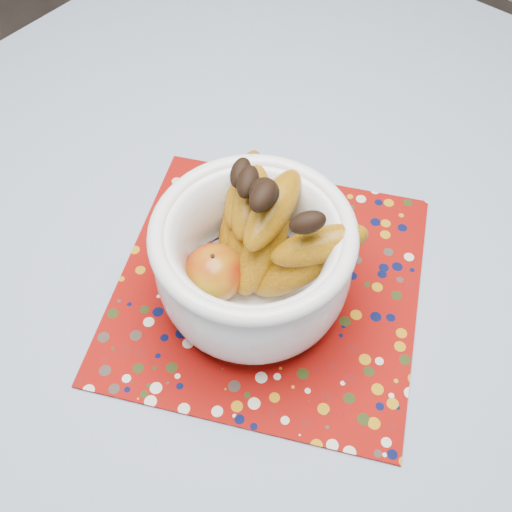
% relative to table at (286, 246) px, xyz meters
% --- Properties ---
extents(table, '(1.20, 1.20, 0.75)m').
position_rel_table_xyz_m(table, '(0.00, 0.00, 0.00)').
color(table, brown).
rests_on(table, ground).
extents(tablecloth, '(1.32, 1.32, 0.01)m').
position_rel_table_xyz_m(tablecloth, '(0.00, 0.00, 0.08)').
color(tablecloth, '#6485A7').
rests_on(tablecloth, table).
extents(placemat, '(0.52, 0.52, 0.00)m').
position_rel_table_xyz_m(placemat, '(0.06, -0.12, 0.09)').
color(placemat, maroon).
rests_on(placemat, tablecloth).
extents(fruit_bowl, '(0.28, 0.25, 0.20)m').
position_rel_table_xyz_m(fruit_bowl, '(0.05, -0.13, 0.18)').
color(fruit_bowl, white).
rests_on(fruit_bowl, placemat).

